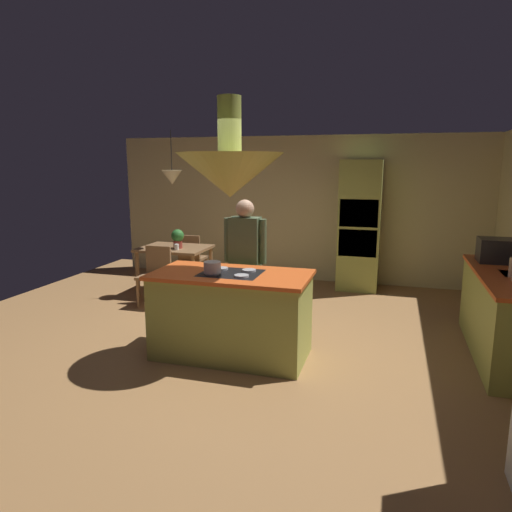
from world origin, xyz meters
TOP-DOWN VIEW (x-y plane):
  - ground at (0.00, 0.00)m, footprint 8.16×8.16m
  - wall_back at (0.00, 3.45)m, footprint 6.80×0.10m
  - kitchen_island at (0.00, -0.20)m, footprint 1.68×0.88m
  - counter_run_right at (2.84, 0.60)m, footprint 0.73×2.08m
  - oven_tower at (1.10, 3.04)m, footprint 0.66×0.62m
  - dining_table at (-1.70, 1.90)m, footprint 1.07×0.84m
  - person_at_island at (-0.07, 0.51)m, footprint 0.53×0.22m
  - range_hood at (0.00, -0.20)m, footprint 1.10×1.10m
  - pendant_light_over_table at (-1.70, 1.90)m, footprint 0.32×0.32m
  - chair_facing_island at (-1.70, 1.26)m, footprint 0.40×0.40m
  - chair_by_back_wall at (-1.70, 2.54)m, footprint 0.40×0.40m
  - potted_plant_on_table at (-1.60, 1.83)m, footprint 0.20×0.20m
  - cup_on_table at (-1.56, 1.69)m, footprint 0.07×0.07m
  - microwave_on_counter at (2.84, 1.21)m, footprint 0.46×0.36m
  - cooking_pot_on_cooktop at (-0.16, -0.33)m, footprint 0.18×0.18m

SIDE VIEW (x-z plane):
  - ground at x=0.00m, z-range 0.00..0.00m
  - kitchen_island at x=0.00m, z-range -0.01..0.94m
  - counter_run_right at x=2.84m, z-range 0.01..0.93m
  - chair_facing_island at x=-1.70m, z-range 0.07..0.94m
  - chair_by_back_wall at x=-1.70m, z-range 0.07..0.94m
  - dining_table at x=-1.70m, z-range 0.27..1.03m
  - cup_on_table at x=-1.56m, z-range 0.76..0.85m
  - potted_plant_on_table at x=-1.60m, z-range 0.78..1.08m
  - person_at_island at x=-0.07m, z-range 0.12..1.77m
  - cooking_pot_on_cooktop at x=-0.16m, z-range 0.94..1.06m
  - microwave_on_counter at x=2.84m, z-range 0.92..1.20m
  - oven_tower at x=1.10m, z-range 0.00..2.13m
  - wall_back at x=0.00m, z-range 0.00..2.55m
  - pendant_light_over_table at x=-1.70m, z-range 1.45..2.27m
  - range_hood at x=0.00m, z-range 1.48..2.48m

